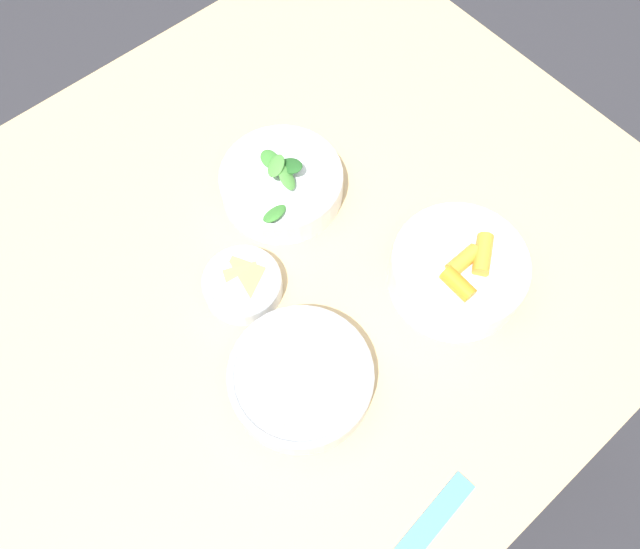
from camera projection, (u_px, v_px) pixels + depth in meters
ground_plane at (287, 399)px, 1.62m from camera, size 10.00×10.00×0.00m
dining_table at (268, 297)px, 1.02m from camera, size 1.23×0.99×0.77m
bowl_carrots at (458, 271)px, 0.88m from camera, size 0.19×0.19×0.08m
bowl_greens at (281, 182)px, 0.96m from camera, size 0.19×0.19×0.09m
bowl_beans_hotdog at (301, 378)px, 0.83m from camera, size 0.19×0.19×0.05m
bowl_cookies at (243, 284)px, 0.89m from camera, size 0.11×0.11×0.04m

